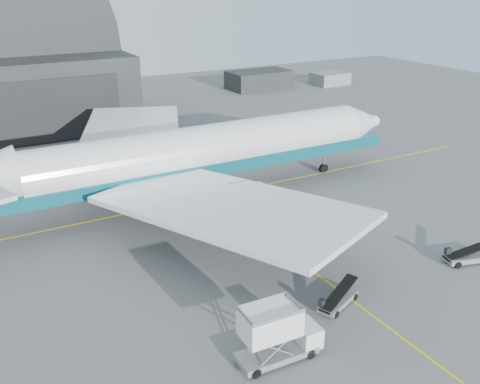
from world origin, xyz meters
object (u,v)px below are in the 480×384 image
catering_truck (276,334)px  belt_loader_b (469,256)px  belt_loader_a (338,300)px  airliner (189,154)px  pushback_tug (245,224)px

catering_truck → belt_loader_b: size_ratio=1.16×
catering_truck → belt_loader_a: catering_truck is taller
airliner → belt_loader_a: (1.19, -25.03, -4.97)m
airliner → catering_truck: bearing=-103.0°
catering_truck → belt_loader_a: size_ratio=1.32×
airliner → belt_loader_b: bearing=-58.0°
belt_loader_b → airliner: bearing=138.0°
pushback_tug → belt_loader_a: pushback_tug is taller
belt_loader_a → catering_truck: bearing=179.0°
catering_truck → belt_loader_b: catering_truck is taller
pushback_tug → belt_loader_b: belt_loader_b is taller
airliner → pushback_tug: 11.12m
airliner → pushback_tug: size_ratio=12.74×
belt_loader_b → catering_truck: bearing=-157.4°
airliner → belt_loader_b: size_ratio=11.00×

